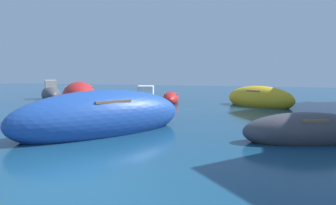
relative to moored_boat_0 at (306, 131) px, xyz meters
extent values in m
plane|color=navy|center=(-4.64, -5.32, -0.33)|extent=(80.00, 80.00, 0.00)
ellipsoid|color=#3F3F47|center=(0.00, 0.00, 0.00)|extent=(4.18, 2.57, 1.18)
cube|color=brown|center=(0.00, 0.00, 0.39)|extent=(1.10, 1.25, 0.08)
ellipsoid|color=#B21E1E|center=(-12.49, 6.88, 0.20)|extent=(4.73, 5.46, 1.92)
cube|color=brown|center=(-12.49, 6.88, 0.81)|extent=(1.99, 1.83, 0.08)
ellipsoid|color=#3F3F47|center=(-16.82, 9.62, 0.02)|extent=(3.31, 3.43, 1.27)
cube|color=beige|center=(-17.00, 9.81, 0.77)|extent=(1.52, 1.56, 0.74)
ellipsoid|color=#1E479E|center=(-6.66, -0.52, 0.21)|extent=(5.46, 6.48, 1.94)
cube|color=brown|center=(-6.66, -0.52, 0.83)|extent=(2.15, 2.04, 0.08)
ellipsoid|color=white|center=(-7.46, 5.80, -0.04)|extent=(2.05, 3.46, 1.06)
cube|color=white|center=(-7.38, 5.55, 0.65)|extent=(1.15, 1.36, 0.75)
ellipsoid|color=#B21E1E|center=(-7.14, 9.69, -0.06)|extent=(1.75, 3.19, 0.98)
cube|color=brown|center=(-7.14, 9.69, 0.28)|extent=(0.99, 0.79, 0.08)
ellipsoid|color=gold|center=(-1.32, 9.44, 0.12)|extent=(4.79, 3.98, 1.62)
cube|color=brown|center=(-1.32, 9.44, 0.64)|extent=(1.55, 1.70, 0.08)
camera|label=1|loc=(-1.49, -9.75, 1.82)|focal=31.67mm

